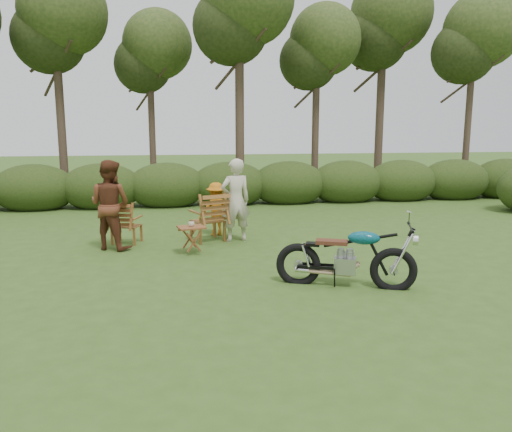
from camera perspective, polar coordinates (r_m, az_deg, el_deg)
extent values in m
plane|color=#314B19|center=(7.73, 5.00, -8.60)|extent=(80.00, 80.00, 0.00)
cylinder|color=#37281E|center=(18.56, -21.57, 12.87)|extent=(0.28, 0.28, 7.20)
sphere|color=#243815|center=(18.83, -22.04, 19.67)|extent=(2.88, 2.88, 2.88)
cylinder|color=#37281E|center=(19.29, -11.88, 11.87)|extent=(0.24, 0.24, 6.30)
sphere|color=#243815|center=(19.46, -12.09, 17.64)|extent=(2.52, 2.52, 2.52)
cylinder|color=#37281E|center=(17.30, -1.90, 14.55)|extent=(0.30, 0.30, 7.65)
sphere|color=#243815|center=(17.64, -1.94, 22.28)|extent=(3.06, 3.06, 3.06)
cylinder|color=#37281E|center=(18.98, 6.86, 12.32)|extent=(0.26, 0.26, 6.48)
sphere|color=#243815|center=(19.16, 6.99, 18.35)|extent=(2.59, 2.59, 2.59)
cylinder|color=#37281E|center=(21.08, 14.08, 13.82)|extent=(0.32, 0.32, 7.92)
sphere|color=#243815|center=(21.40, 14.38, 20.41)|extent=(3.17, 3.17, 3.17)
cylinder|color=#37281E|center=(20.28, 23.21, 11.95)|extent=(0.24, 0.24, 6.84)
sphere|color=#243815|center=(20.49, 23.64, 17.89)|extent=(2.74, 2.74, 2.74)
ellipsoid|color=#1D3212|center=(16.69, -24.03, 2.86)|extent=(2.52, 1.68, 1.51)
ellipsoid|color=#1D3212|center=(16.31, -17.20, 3.14)|extent=(2.52, 1.68, 1.51)
ellipsoid|color=#1D3212|center=(16.18, -10.15, 3.37)|extent=(2.52, 1.68, 1.51)
ellipsoid|color=#1D3212|center=(16.29, -3.09, 3.56)|extent=(2.52, 1.68, 1.51)
ellipsoid|color=#1D3212|center=(16.64, 3.78, 3.69)|extent=(2.52, 1.68, 1.51)
ellipsoid|color=#1D3212|center=(17.22, 10.28, 3.77)|extent=(2.52, 1.68, 1.51)
ellipsoid|color=#1D3212|center=(18.01, 16.28, 3.79)|extent=(2.52, 1.68, 1.51)
ellipsoid|color=#1D3212|center=(18.97, 21.73, 3.78)|extent=(2.52, 1.68, 1.51)
ellipsoid|color=#1D3212|center=(20.09, 26.61, 3.74)|extent=(2.52, 1.68, 1.51)
imported|color=beige|center=(9.93, -7.40, -0.91)|extent=(0.12, 0.12, 0.09)
imported|color=beige|center=(11.03, -2.32, -2.88)|extent=(0.73, 0.56, 1.82)
imported|color=#572B19|center=(10.76, -16.10, -3.61)|extent=(1.12, 1.05, 1.84)
imported|color=#B86611|center=(11.66, -4.54, -2.19)|extent=(0.85, 0.55, 1.23)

